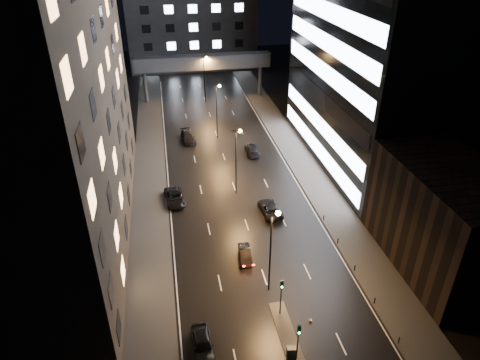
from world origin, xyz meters
The scene contains 24 objects.
ground centered at (0.00, 40.00, 0.00)m, with size 160.00×160.00×0.00m, color black.
sidewalk_left centered at (-12.50, 35.00, 0.07)m, with size 5.00×110.00×0.15m, color #383533.
sidewalk_right centered at (12.50, 35.00, 0.07)m, with size 5.00×110.00×0.15m, color #383533.
building_left centered at (-22.50, 24.00, 20.00)m, with size 15.00×48.00×40.00m, color #2D2319.
building_right_low centered at (20.00, 9.00, 6.00)m, with size 10.00×18.00×12.00m, color black.
building_right_glass centered at (25.00, 36.00, 22.50)m, with size 20.00×36.00×45.00m, color black.
building_far centered at (0.00, 98.00, 12.50)m, with size 34.00×14.00×25.00m, color #333335.
skybridge centered at (0.00, 70.00, 8.34)m, with size 30.00×3.00×10.00m.
median_island centered at (0.30, 2.00, 0.07)m, with size 1.60×8.00×0.15m, color #383533.
traffic_signal_near centered at (0.30, 4.49, 3.09)m, with size 0.28×0.34×4.40m.
traffic_signal_far centered at (0.30, -1.01, 3.09)m, with size 0.28×0.34×4.40m.
bollard_row centered at (10.20, 6.50, 0.45)m, with size 0.12×25.12×0.90m.
streetlight_near centered at (0.16, 8.00, 6.50)m, with size 1.45×0.50×10.15m.
streetlight_mid_a centered at (0.16, 28.00, 6.50)m, with size 1.45×0.50×10.15m.
streetlight_mid_b centered at (0.16, 48.00, 6.50)m, with size 1.45×0.50×10.15m.
streetlight_far centered at (0.16, 68.00, 6.50)m, with size 1.45×0.50×10.15m.
car_away_a centered at (-7.77, 1.71, 0.79)m, with size 1.86×4.63×1.58m, color black.
car_away_b centered at (-1.50, 13.48, 0.63)m, with size 1.34×3.85×1.27m, color black.
car_away_c centered at (-8.97, 27.29, 0.76)m, with size 2.52×5.47×1.52m, color black.
car_away_d centered at (-5.47, 47.47, 0.80)m, with size 2.25×5.53×1.60m, color black.
car_toward_a centered at (3.65, 22.13, 0.73)m, with size 2.43×5.27×1.47m, color black.
car_toward_b centered at (5.02, 40.33, 0.77)m, with size 2.15×5.29×1.53m, color black.
utility_cabinet centered at (-0.10, -0.73, 0.84)m, with size 0.83×0.52×1.37m, color #545456.
cone_a centered at (3.00, 3.00, 0.23)m, with size 0.33×0.33×0.46m, color red.
Camera 1 is at (-9.17, -24.64, 33.26)m, focal length 32.00 mm.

